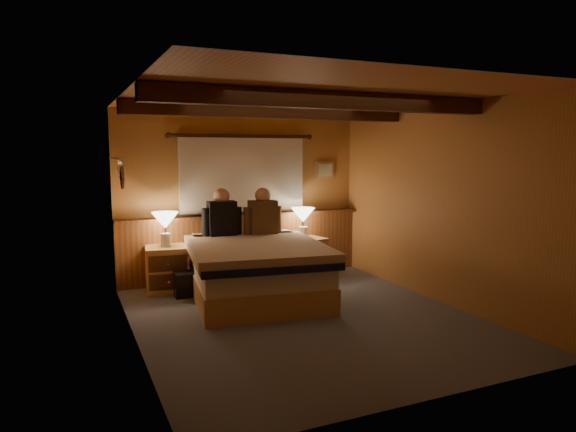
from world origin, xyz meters
TOP-DOWN VIEW (x-y plane):
  - floor at (0.00, 0.00)m, footprint 4.20×4.20m
  - ceiling at (0.00, 0.00)m, footprint 4.20×4.20m
  - wall_back at (0.00, 2.10)m, footprint 3.60×0.00m
  - wall_left at (-1.80, 0.00)m, footprint 0.00×4.20m
  - wall_right at (1.80, 0.00)m, footprint 0.00×4.20m
  - wall_front at (0.00, -2.10)m, footprint 3.60×0.00m
  - wainscot at (0.00, 2.04)m, footprint 3.60×0.23m
  - curtain_window at (0.00, 2.03)m, footprint 2.18×0.09m
  - ceiling_beams at (0.00, 0.15)m, footprint 3.60×1.65m
  - coat_rail at (-1.72, 1.58)m, footprint 0.05×0.55m
  - framed_print at (1.35, 2.08)m, footprint 0.30×0.04m
  - bed at (-0.22, 0.95)m, footprint 1.84×2.26m
  - nightstand_left at (-1.17, 1.73)m, footprint 0.60×0.55m
  - nightstand_right at (0.86, 1.74)m, footprint 0.60×0.56m
  - lamp_left at (-1.18, 1.74)m, footprint 0.35×0.35m
  - lamp_right at (0.82, 1.75)m, footprint 0.34×0.34m
  - person_left at (-0.43, 1.67)m, footprint 0.55×0.23m
  - person_right at (0.13, 1.58)m, footprint 0.55×0.23m
  - duffel_bag at (-0.89, 1.40)m, footprint 0.54×0.34m

SIDE VIEW (x-z plane):
  - floor at x=0.00m, z-range 0.00..0.00m
  - duffel_bag at x=-0.89m, z-range -0.02..0.35m
  - nightstand_right at x=0.86m, z-range 0.00..0.57m
  - nightstand_left at x=-1.17m, z-range 0.00..0.59m
  - bed at x=-0.22m, z-range 0.01..0.72m
  - wainscot at x=0.00m, z-range 0.02..0.96m
  - lamp_right at x=0.82m, z-range 0.66..1.11m
  - lamp_left at x=-1.18m, z-range 0.69..1.14m
  - person_right at x=0.13m, z-range 0.63..1.30m
  - person_left at x=-0.43m, z-range 0.63..1.30m
  - wall_left at x=-1.80m, z-range -0.90..3.30m
  - wall_right at x=1.80m, z-range -0.90..3.30m
  - wall_back at x=0.00m, z-range -0.60..3.00m
  - wall_front at x=0.00m, z-range -0.60..3.00m
  - curtain_window at x=0.00m, z-range 0.96..2.08m
  - framed_print at x=1.35m, z-range 1.43..1.68m
  - coat_rail at x=-1.72m, z-range 1.55..1.79m
  - ceiling_beams at x=0.00m, z-range 2.23..2.39m
  - ceiling at x=0.00m, z-range 2.40..2.40m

